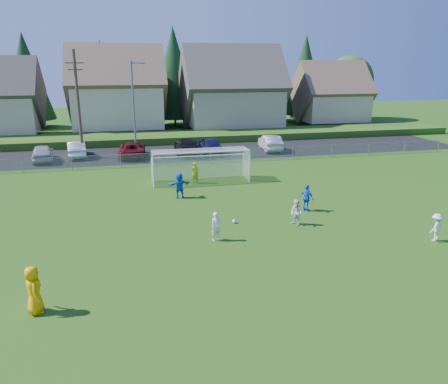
{
  "coord_description": "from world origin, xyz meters",
  "views": [
    {
      "loc": [
        -5.65,
        -16.24,
        8.74
      ],
      "look_at": [
        0.0,
        8.0,
        1.4
      ],
      "focal_mm": 35.0,
      "sensor_mm": 36.0,
      "label": 1
    }
  ],
  "objects_px": {
    "soccer_ball": "(234,221)",
    "referee": "(34,290)",
    "player_blue_b": "(179,185)",
    "car_e": "(210,145)",
    "car_a": "(42,153)",
    "soccer_goal": "(200,160)",
    "car_f": "(270,143)",
    "player_white_c": "(436,227)",
    "car_c": "(132,149)",
    "car_d": "(187,146)",
    "goalkeeper": "(195,173)",
    "player_white_b": "(296,213)",
    "player_blue_a": "(307,198)",
    "player_white_a": "(216,227)",
    "car_b": "(76,149)"
  },
  "relations": [
    {
      "from": "goalkeeper",
      "to": "soccer_goal",
      "type": "distance_m",
      "value": 1.12
    },
    {
      "from": "player_white_a",
      "to": "player_white_c",
      "type": "bearing_deg",
      "value": -27.64
    },
    {
      "from": "soccer_goal",
      "to": "player_white_b",
      "type": "bearing_deg",
      "value": -71.85
    },
    {
      "from": "car_f",
      "to": "goalkeeper",
      "type": "bearing_deg",
      "value": 54.82
    },
    {
      "from": "goalkeeper",
      "to": "player_white_b",
      "type": "bearing_deg",
      "value": 119.79
    },
    {
      "from": "car_a",
      "to": "referee",
      "type": "bearing_deg",
      "value": 90.68
    },
    {
      "from": "soccer_ball",
      "to": "car_e",
      "type": "distance_m",
      "value": 20.46
    },
    {
      "from": "player_white_a",
      "to": "car_b",
      "type": "height_order",
      "value": "player_white_a"
    },
    {
      "from": "referee",
      "to": "car_a",
      "type": "relative_size",
      "value": 0.4
    },
    {
      "from": "car_a",
      "to": "soccer_goal",
      "type": "distance_m",
      "value": 16.69
    },
    {
      "from": "car_c",
      "to": "player_white_c",
      "type": "bearing_deg",
      "value": 122.73
    },
    {
      "from": "goalkeeper",
      "to": "car_c",
      "type": "distance_m",
      "value": 11.79
    },
    {
      "from": "soccer_goal",
      "to": "soccer_ball",
      "type": "bearing_deg",
      "value": -88.73
    },
    {
      "from": "car_a",
      "to": "soccer_goal",
      "type": "relative_size",
      "value": 0.62
    },
    {
      "from": "goalkeeper",
      "to": "car_f",
      "type": "distance_m",
      "value": 14.87
    },
    {
      "from": "soccer_ball",
      "to": "player_blue_a",
      "type": "distance_m",
      "value": 5.05
    },
    {
      "from": "car_b",
      "to": "car_e",
      "type": "relative_size",
      "value": 0.95
    },
    {
      "from": "player_blue_b",
      "to": "car_e",
      "type": "relative_size",
      "value": 0.36
    },
    {
      "from": "player_white_b",
      "to": "car_c",
      "type": "height_order",
      "value": "same"
    },
    {
      "from": "referee",
      "to": "car_e",
      "type": "relative_size",
      "value": 0.38
    },
    {
      "from": "soccer_ball",
      "to": "player_blue_b",
      "type": "bearing_deg",
      "value": 112.73
    },
    {
      "from": "player_white_a",
      "to": "player_white_b",
      "type": "relative_size",
      "value": 1.02
    },
    {
      "from": "referee",
      "to": "player_white_a",
      "type": "height_order",
      "value": "referee"
    },
    {
      "from": "goalkeeper",
      "to": "car_e",
      "type": "height_order",
      "value": "car_e"
    },
    {
      "from": "player_white_b",
      "to": "car_c",
      "type": "xyz_separation_m",
      "value": [
        -8.38,
        21.18,
        -0.0
      ]
    },
    {
      "from": "player_blue_b",
      "to": "car_a",
      "type": "xyz_separation_m",
      "value": [
        -10.89,
        14.43,
        -0.09
      ]
    },
    {
      "from": "soccer_ball",
      "to": "goalkeeper",
      "type": "height_order",
      "value": "goalkeeper"
    },
    {
      "from": "car_b",
      "to": "soccer_ball",
      "type": "bearing_deg",
      "value": 108.53
    },
    {
      "from": "referee",
      "to": "car_d",
      "type": "distance_m",
      "value": 29.17
    },
    {
      "from": "player_white_c",
      "to": "car_b",
      "type": "height_order",
      "value": "car_b"
    },
    {
      "from": "player_white_a",
      "to": "soccer_goal",
      "type": "height_order",
      "value": "soccer_goal"
    },
    {
      "from": "player_blue_a",
      "to": "car_f",
      "type": "xyz_separation_m",
      "value": [
        4.23,
        19.17,
        -0.03
      ]
    },
    {
      "from": "soccer_ball",
      "to": "car_c",
      "type": "distance_m",
      "value": 20.73
    },
    {
      "from": "player_blue_b",
      "to": "car_c",
      "type": "relative_size",
      "value": 0.32
    },
    {
      "from": "car_f",
      "to": "soccer_goal",
      "type": "xyz_separation_m",
      "value": [
        -9.32,
        -10.6,
        0.83
      ]
    },
    {
      "from": "player_white_a",
      "to": "goalkeeper",
      "type": "bearing_deg",
      "value": 71.62
    },
    {
      "from": "car_b",
      "to": "car_c",
      "type": "bearing_deg",
      "value": 159.06
    },
    {
      "from": "player_white_c",
      "to": "player_white_a",
      "type": "bearing_deg",
      "value": -36.89
    },
    {
      "from": "player_white_a",
      "to": "car_e",
      "type": "relative_size",
      "value": 0.31
    },
    {
      "from": "player_white_a",
      "to": "player_blue_b",
      "type": "bearing_deg",
      "value": 81.66
    },
    {
      "from": "player_blue_a",
      "to": "car_b",
      "type": "relative_size",
      "value": 0.36
    },
    {
      "from": "soccer_ball",
      "to": "referee",
      "type": "distance_m",
      "value": 11.93
    },
    {
      "from": "player_blue_a",
      "to": "soccer_ball",
      "type": "bearing_deg",
      "value": 72.03
    },
    {
      "from": "player_white_c",
      "to": "car_d",
      "type": "bearing_deg",
      "value": -93.61
    },
    {
      "from": "car_f",
      "to": "player_white_c",
      "type": "bearing_deg",
      "value": 96.95
    },
    {
      "from": "player_white_b",
      "to": "car_b",
      "type": "bearing_deg",
      "value": -177.02
    },
    {
      "from": "soccer_ball",
      "to": "car_f",
      "type": "xyz_separation_m",
      "value": [
        9.11,
        20.28,
        0.69
      ]
    },
    {
      "from": "player_white_b",
      "to": "player_blue_a",
      "type": "distance_m",
      "value": 2.69
    },
    {
      "from": "player_blue_a",
      "to": "car_d",
      "type": "distance_m",
      "value": 19.63
    },
    {
      "from": "car_a",
      "to": "car_b",
      "type": "xyz_separation_m",
      "value": [
        2.89,
        1.31,
        -0.03
      ]
    }
  ]
}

